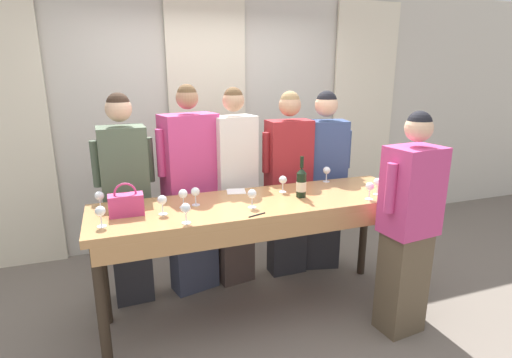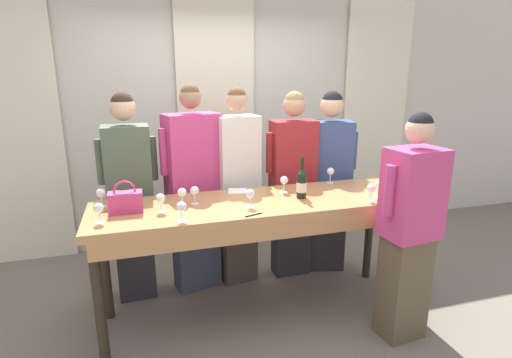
{
  "view_description": "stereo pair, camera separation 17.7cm",
  "coord_description": "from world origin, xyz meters",
  "px_view_note": "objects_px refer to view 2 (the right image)",
  "views": [
    {
      "loc": [
        -0.99,
        -2.68,
        1.9
      ],
      "look_at": [
        0.0,
        0.07,
        1.11
      ],
      "focal_mm": 28.0,
      "sensor_mm": 36.0,
      "label": 1
    },
    {
      "loc": [
        -0.83,
        -2.73,
        1.9
      ],
      "look_at": [
        0.0,
        0.07,
        1.11
      ],
      "focal_mm": 28.0,
      "sensor_mm": 36.0,
      "label": 2
    }
  ],
  "objects_px": {
    "tasting_bar": "(259,214)",
    "wine_glass_back_left": "(371,189)",
    "wine_glass_center_right": "(182,207)",
    "wine_glass_back_right": "(284,181)",
    "wine_bottle": "(302,183)",
    "wine_glass_center_left": "(99,209)",
    "host_pouring": "(409,230)",
    "wine_glass_near_host": "(250,194)",
    "guest_navy_coat": "(328,181)",
    "wine_glass_center_mid": "(195,191)",
    "handbag": "(126,201)",
    "guest_cream_sweater": "(238,186)",
    "wine_glass_by_bottle": "(380,185)",
    "guest_olive_jacket": "(130,197)",
    "wine_glass_front_left": "(101,194)",
    "guest_striped_shirt": "(292,184)",
    "guest_pink_top": "(194,190)",
    "wine_glass_back_mid": "(182,193)",
    "wine_glass_front_mid": "(331,172)",
    "wine_glass_front_right": "(390,183)",
    "wine_glass_by_handbag": "(160,199)"
  },
  "relations": [
    {
      "from": "wine_bottle",
      "to": "wine_glass_center_left",
      "type": "height_order",
      "value": "wine_bottle"
    },
    {
      "from": "wine_glass_back_left",
      "to": "guest_striped_shirt",
      "type": "distance_m",
      "value": 0.89
    },
    {
      "from": "wine_glass_center_mid",
      "to": "wine_glass_back_left",
      "type": "distance_m",
      "value": 1.3
    },
    {
      "from": "wine_bottle",
      "to": "wine_glass_back_right",
      "type": "xyz_separation_m",
      "value": [
        -0.08,
        0.16,
        -0.02
      ]
    },
    {
      "from": "handbag",
      "to": "wine_glass_near_host",
      "type": "bearing_deg",
      "value": -9.77
    },
    {
      "from": "wine_glass_center_right",
      "to": "guest_pink_top",
      "type": "height_order",
      "value": "guest_pink_top"
    },
    {
      "from": "wine_bottle",
      "to": "wine_glass_back_left",
      "type": "distance_m",
      "value": 0.51
    },
    {
      "from": "wine_glass_center_right",
      "to": "host_pouring",
      "type": "relative_size",
      "value": 0.08
    },
    {
      "from": "handbag",
      "to": "wine_glass_front_left",
      "type": "height_order",
      "value": "handbag"
    },
    {
      "from": "handbag",
      "to": "guest_pink_top",
      "type": "xyz_separation_m",
      "value": [
        0.54,
        0.55,
        -0.13
      ]
    },
    {
      "from": "wine_glass_center_mid",
      "to": "guest_navy_coat",
      "type": "height_order",
      "value": "guest_navy_coat"
    },
    {
      "from": "wine_glass_center_left",
      "to": "guest_navy_coat",
      "type": "xyz_separation_m",
      "value": [
        1.97,
        0.71,
        -0.16
      ]
    },
    {
      "from": "guest_navy_coat",
      "to": "wine_bottle",
      "type": "bearing_deg",
      "value": -131.73
    },
    {
      "from": "wine_glass_by_bottle",
      "to": "guest_navy_coat",
      "type": "distance_m",
      "value": 0.76
    },
    {
      "from": "handbag",
      "to": "guest_cream_sweater",
      "type": "height_order",
      "value": "guest_cream_sweater"
    },
    {
      "from": "wine_glass_back_left",
      "to": "wine_glass_back_mid",
      "type": "bearing_deg",
      "value": 167.94
    },
    {
      "from": "wine_glass_center_right",
      "to": "wine_glass_by_handbag",
      "type": "relative_size",
      "value": 1.0
    },
    {
      "from": "wine_glass_center_right",
      "to": "wine_glass_back_left",
      "type": "xyz_separation_m",
      "value": [
        1.39,
        0.02,
        0.0
      ]
    },
    {
      "from": "guest_pink_top",
      "to": "wine_glass_back_mid",
      "type": "bearing_deg",
      "value": -106.31
    },
    {
      "from": "wine_glass_front_mid",
      "to": "guest_olive_jacket",
      "type": "xyz_separation_m",
      "value": [
        -1.67,
        0.27,
        -0.16
      ]
    },
    {
      "from": "wine_glass_front_right",
      "to": "guest_cream_sweater",
      "type": "bearing_deg",
      "value": 145.52
    },
    {
      "from": "wine_glass_near_host",
      "to": "guest_navy_coat",
      "type": "distance_m",
      "value": 1.2
    },
    {
      "from": "tasting_bar",
      "to": "wine_glass_back_left",
      "type": "distance_m",
      "value": 0.85
    },
    {
      "from": "wine_glass_front_right",
      "to": "wine_glass_back_right",
      "type": "height_order",
      "value": "same"
    },
    {
      "from": "wine_bottle",
      "to": "wine_glass_back_right",
      "type": "height_order",
      "value": "wine_bottle"
    },
    {
      "from": "wine_bottle",
      "to": "guest_olive_jacket",
      "type": "height_order",
      "value": "guest_olive_jacket"
    },
    {
      "from": "wine_glass_back_left",
      "to": "guest_olive_jacket",
      "type": "relative_size",
      "value": 0.08
    },
    {
      "from": "wine_glass_back_right",
      "to": "guest_striped_shirt",
      "type": "height_order",
      "value": "guest_striped_shirt"
    },
    {
      "from": "wine_glass_front_mid",
      "to": "guest_olive_jacket",
      "type": "distance_m",
      "value": 1.7
    },
    {
      "from": "wine_glass_center_right",
      "to": "wine_glass_back_right",
      "type": "distance_m",
      "value": 0.95
    },
    {
      "from": "wine_glass_back_left",
      "to": "guest_navy_coat",
      "type": "relative_size",
      "value": 0.08
    },
    {
      "from": "wine_glass_center_left",
      "to": "wine_glass_center_mid",
      "type": "height_order",
      "value": "same"
    },
    {
      "from": "wine_glass_center_mid",
      "to": "wine_glass_center_right",
      "type": "distance_m",
      "value": 0.35
    },
    {
      "from": "wine_bottle",
      "to": "wine_glass_center_right",
      "type": "height_order",
      "value": "wine_bottle"
    },
    {
      "from": "wine_glass_center_left",
      "to": "wine_glass_center_right",
      "type": "xyz_separation_m",
      "value": [
        0.51,
        -0.12,
        0.0
      ]
    },
    {
      "from": "wine_glass_back_right",
      "to": "guest_cream_sweater",
      "type": "bearing_deg",
      "value": 123.01
    },
    {
      "from": "handbag",
      "to": "wine_glass_center_left",
      "type": "xyz_separation_m",
      "value": [
        -0.16,
        -0.17,
        0.02
      ]
    },
    {
      "from": "wine_glass_center_right",
      "to": "wine_glass_back_left",
      "type": "bearing_deg",
      "value": 0.69
    },
    {
      "from": "wine_glass_front_right",
      "to": "wine_glass_back_mid",
      "type": "relative_size",
      "value": 1.0
    },
    {
      "from": "tasting_bar",
      "to": "wine_glass_center_right",
      "type": "xyz_separation_m",
      "value": [
        -0.6,
        -0.25,
        0.2
      ]
    },
    {
      "from": "wine_glass_back_left",
      "to": "guest_striped_shirt",
      "type": "xyz_separation_m",
      "value": [
        -0.3,
        0.82,
        -0.16
      ]
    },
    {
      "from": "wine_glass_back_right",
      "to": "wine_glass_front_left",
      "type": "bearing_deg",
      "value": 178.04
    },
    {
      "from": "wine_glass_back_mid",
      "to": "tasting_bar",
      "type": "bearing_deg",
      "value": -5.65
    },
    {
      "from": "wine_glass_back_left",
      "to": "wine_glass_by_bottle",
      "type": "height_order",
      "value": "same"
    },
    {
      "from": "wine_glass_front_left",
      "to": "wine_glass_center_right",
      "type": "xyz_separation_m",
      "value": [
        0.52,
        -0.46,
        -0.0
      ]
    },
    {
      "from": "wine_glass_back_left",
      "to": "guest_navy_coat",
      "type": "xyz_separation_m",
      "value": [
        0.06,
        0.82,
        -0.16
      ]
    },
    {
      "from": "wine_glass_front_left",
      "to": "wine_glass_center_right",
      "type": "distance_m",
      "value": 0.69
    },
    {
      "from": "tasting_bar",
      "to": "handbag",
      "type": "height_order",
      "value": "handbag"
    },
    {
      "from": "wine_glass_front_left",
      "to": "wine_glass_back_right",
      "type": "xyz_separation_m",
      "value": [
        1.37,
        -0.05,
        -0.0
      ]
    },
    {
      "from": "guest_cream_sweater",
      "to": "guest_striped_shirt",
      "type": "distance_m",
      "value": 0.52
    }
  ]
}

